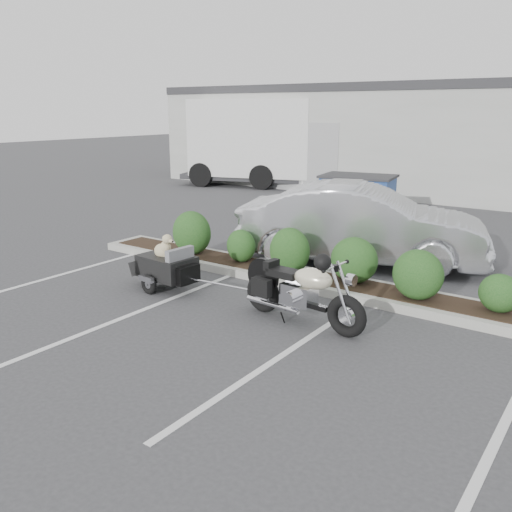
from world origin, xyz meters
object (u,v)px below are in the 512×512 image
Objects in this scene: motorcycle at (301,292)px; pet_trailer at (166,265)px; dumpster at (357,198)px; sedan at (362,225)px; delivery_truck at (275,145)px.

motorcycle is 2.78m from pet_trailer.
sedan is at bearing -73.47° from dumpster.
motorcycle is at bearing -72.40° from delivery_truck.
sedan is at bearing -65.25° from delivery_truck.
pet_trailer is (-2.78, 0.02, -0.06)m from motorcycle.
motorcycle reaches higher than pet_trailer.
sedan reaches higher than dumpster.
pet_trailer is 0.78× the size of dumpster.
sedan is 11.80m from delivery_truck.
pet_trailer is at bearing 130.80° from sedan.
pet_trailer is at bearing -82.03° from delivery_truck.
motorcycle is 0.27× the size of delivery_truck.
dumpster reaches higher than motorcycle.
motorcycle is at bearing 172.65° from sedan.
pet_trailer is at bearing -100.89° from dumpster.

